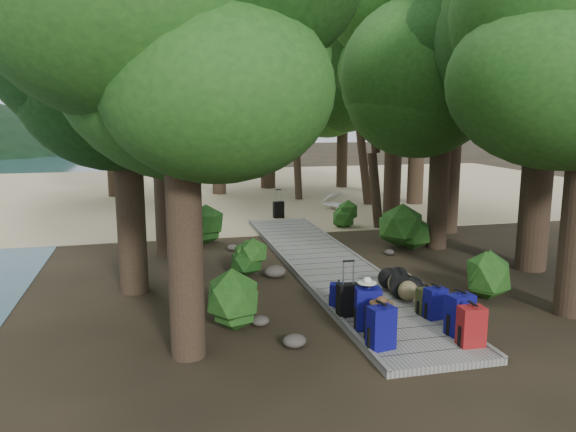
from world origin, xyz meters
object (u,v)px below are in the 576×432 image
object	(u,v)px
backpack_left_b	(377,321)
backpack_left_c	(368,306)
backpack_left_a	(381,325)
backpack_right_b	(460,312)
lone_suitcase_on_sand	(279,210)
sun_lounger	(338,202)
backpack_right_c	(435,302)
kayak	(171,209)
backpack_right_a	(472,324)
duffel_right_khaki	(406,286)
backpack_right_d	(427,300)
duffel_right_black	(400,283)
suitcase_on_boardwalk	(348,300)
backpack_left_d	(338,294)

from	to	relation	value
backpack_left_b	backpack_left_c	distance (m)	0.51
backpack_left_a	backpack_right_b	xyz separation A→B (m)	(1.53, 0.23, 0.00)
lone_suitcase_on_sand	sun_lounger	size ratio (longest dim) A/B	0.33
backpack_right_c	sun_lounger	xyz separation A→B (m)	(2.25, 12.25, -0.12)
lone_suitcase_on_sand	kayak	distance (m)	4.28
backpack_left_a	backpack_right_a	world-z (taller)	backpack_left_a
backpack_left_b	backpack_right_b	size ratio (longest dim) A/B	0.83
duffel_right_khaki	lone_suitcase_on_sand	bearing A→B (deg)	75.11
backpack_right_a	backpack_right_d	world-z (taller)	backpack_right_a
duffel_right_black	backpack_left_b	bearing A→B (deg)	-106.20
duffel_right_black	suitcase_on_boardwalk	xyz separation A→B (m)	(-1.50, -0.97, 0.07)
kayak	backpack_right_a	bearing A→B (deg)	-90.71
backpack_right_c	duffel_right_black	bearing A→B (deg)	81.06
duffel_right_khaki	kayak	size ratio (longest dim) A/B	0.19
sun_lounger	kayak	bearing A→B (deg)	151.72
backpack_right_c	backpack_left_b	bearing A→B (deg)	-163.76
backpack_left_a	duffel_right_khaki	size ratio (longest dim) A/B	1.20
backpack_left_b	kayak	xyz separation A→B (m)	(-2.88, 13.61, -0.25)
backpack_left_a	backpack_right_d	xyz separation A→B (m)	(1.46, 1.27, -0.11)
backpack_left_c	backpack_left_d	world-z (taller)	backpack_left_c
backpack_right_a	backpack_right_b	xyz separation A→B (m)	(0.07, 0.47, 0.03)
backpack_right_b	backpack_right_d	size ratio (longest dim) A/B	1.43
backpack_left_a	duffel_right_black	distance (m)	2.89
backpack_left_b	backpack_right_a	bearing A→B (deg)	-27.13
duffel_right_black	suitcase_on_boardwalk	world-z (taller)	suitcase_on_boardwalk
backpack_right_a	duffel_right_black	size ratio (longest dim) A/B	0.96
suitcase_on_boardwalk	duffel_right_khaki	bearing A→B (deg)	23.50
backpack_right_d	suitcase_on_boardwalk	world-z (taller)	suitcase_on_boardwalk
backpack_left_d	backpack_right_c	bearing A→B (deg)	-11.81
backpack_right_b	duffel_right_khaki	world-z (taller)	backpack_right_b
backpack_left_a	kayak	world-z (taller)	backpack_left_a
suitcase_on_boardwalk	backpack_right_b	bearing A→B (deg)	-43.56
duffel_right_khaki	backpack_left_d	bearing A→B (deg)	171.77
lone_suitcase_on_sand	backpack_left_c	bearing A→B (deg)	-100.84
backpack_left_d	backpack_right_a	world-z (taller)	backpack_right_a
backpack_right_d	backpack_left_a	bearing A→B (deg)	-139.06
backpack_right_b	duffel_right_black	xyz separation A→B (m)	(-0.05, 2.25, -0.15)
backpack_left_a	backpack_left_b	world-z (taller)	backpack_left_a
backpack_right_b	duffel_right_khaki	distance (m)	2.09
backpack_left_a	sun_lounger	size ratio (longest dim) A/B	0.42
duffel_right_khaki	sun_lounger	xyz separation A→B (m)	(2.22, 10.96, -0.02)
backpack_left_a	backpack_right_a	bearing A→B (deg)	-19.21
duffel_right_black	kayak	size ratio (longest dim) A/B	0.22
backpack_right_b	kayak	bearing A→B (deg)	96.81
backpack_left_c	backpack_right_c	world-z (taller)	backpack_left_c
backpack_left_c	duffel_right_khaki	xyz separation A→B (m)	(1.42, 1.48, -0.19)
backpack_right_b	sun_lounger	xyz separation A→B (m)	(2.22, 13.05, -0.19)
suitcase_on_boardwalk	backpack_right_a	bearing A→B (deg)	-53.78
duffel_right_khaki	lone_suitcase_on_sand	world-z (taller)	lone_suitcase_on_sand
backpack_right_b	lone_suitcase_on_sand	distance (m)	11.83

